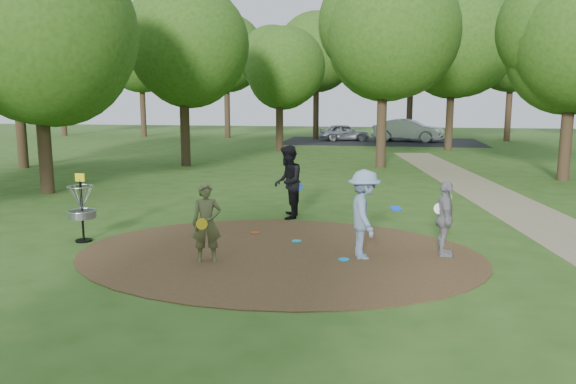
# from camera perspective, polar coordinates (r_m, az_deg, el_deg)

# --- Properties ---
(ground) EXTENTS (100.00, 100.00, 0.00)m
(ground) POSITION_cam_1_polar(r_m,az_deg,el_deg) (11.63, -0.98, -6.33)
(ground) COLOR #2D5119
(ground) RESTS_ON ground
(dirt_clearing) EXTENTS (8.40, 8.40, 0.02)m
(dirt_clearing) POSITION_cam_1_polar(r_m,az_deg,el_deg) (11.63, -0.98, -6.29)
(dirt_clearing) COLOR #47301C
(dirt_clearing) RESTS_ON ground
(parking_lot) EXTENTS (14.00, 8.00, 0.01)m
(parking_lot) POSITION_cam_1_polar(r_m,az_deg,el_deg) (41.12, 9.47, 5.08)
(parking_lot) COLOR black
(parking_lot) RESTS_ON ground
(player_observer_with_disc) EXTENTS (0.65, 0.56, 1.57)m
(player_observer_with_disc) POSITION_cam_1_polar(r_m,az_deg,el_deg) (11.01, -8.26, -3.15)
(player_observer_with_disc) COLOR brown
(player_observer_with_disc) RESTS_ON ground
(player_throwing_with_disc) EXTENTS (1.21, 1.28, 1.79)m
(player_throwing_with_disc) POSITION_cam_1_polar(r_m,az_deg,el_deg) (11.23, 7.74, -2.29)
(player_throwing_with_disc) COLOR #839DC3
(player_throwing_with_disc) RESTS_ON ground
(player_walking_with_disc) EXTENTS (0.81, 1.00, 1.94)m
(player_walking_with_disc) POSITION_cam_1_polar(r_m,az_deg,el_deg) (14.84, -0.02, 1.01)
(player_walking_with_disc) COLOR black
(player_walking_with_disc) RESTS_ON ground
(player_waiting_with_disc) EXTENTS (0.43, 0.92, 1.55)m
(player_waiting_with_disc) POSITION_cam_1_polar(r_m,az_deg,el_deg) (11.74, 15.65, -2.64)
(player_waiting_with_disc) COLOR gray
(player_waiting_with_disc) RESTS_ON ground
(disc_ground_cyan) EXTENTS (0.22, 0.22, 0.02)m
(disc_ground_cyan) POSITION_cam_1_polar(r_m,az_deg,el_deg) (12.54, 0.88, -5.01)
(disc_ground_cyan) COLOR #1BCCDF
(disc_ground_cyan) RESTS_ON dirt_clearing
(disc_ground_blue) EXTENTS (0.22, 0.22, 0.02)m
(disc_ground_blue) POSITION_cam_1_polar(r_m,az_deg,el_deg) (11.22, 5.70, -6.83)
(disc_ground_blue) COLOR #0EA6F2
(disc_ground_blue) RESTS_ON dirt_clearing
(disc_ground_red) EXTENTS (0.22, 0.22, 0.02)m
(disc_ground_red) POSITION_cam_1_polar(r_m,az_deg,el_deg) (13.31, -3.38, -4.16)
(disc_ground_red) COLOR #B73412
(disc_ground_red) RESTS_ON dirt_clearing
(car_left) EXTENTS (3.88, 2.37, 1.23)m
(car_left) POSITION_cam_1_polar(r_m,az_deg,el_deg) (41.59, 5.74, 6.06)
(car_left) COLOR #B1B4BA
(car_left) RESTS_ON ground
(car_right) EXTENTS (5.19, 2.78, 1.62)m
(car_right) POSITION_cam_1_polar(r_m,az_deg,el_deg) (41.52, 12.09, 6.16)
(car_right) COLOR #A6AAAD
(car_right) RESTS_ON ground
(disc_golf_basket) EXTENTS (0.63, 0.63, 1.54)m
(disc_golf_basket) POSITION_cam_1_polar(r_m,az_deg,el_deg) (13.26, -20.24, -1.06)
(disc_golf_basket) COLOR black
(disc_golf_basket) RESTS_ON ground
(tree_ring) EXTENTS (36.95, 45.71, 9.31)m
(tree_ring) POSITION_cam_1_polar(r_m,az_deg,el_deg) (20.29, 6.77, 15.18)
(tree_ring) COLOR #332316
(tree_ring) RESTS_ON ground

